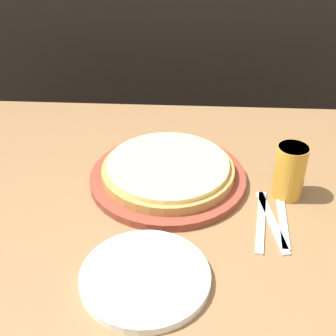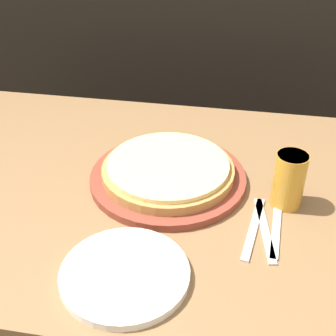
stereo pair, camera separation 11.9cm
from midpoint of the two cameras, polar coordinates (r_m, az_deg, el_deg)
name	(u,v)px [view 2 (the right image)]	position (r m, az deg, el deg)	size (l,w,h in m)	color
dining_table	(163,283)	(1.42, 1.87, -13.99)	(1.57, 0.93, 0.70)	olive
pizza_on_board	(168,173)	(1.19, 2.84, -0.69)	(0.40, 0.40, 0.06)	brown
beer_glass	(289,178)	(1.14, 17.48, -1.27)	(0.07, 0.07, 0.14)	gold
dinner_plate	(125,274)	(0.95, -1.66, -12.98)	(0.26, 0.26, 0.02)	white
fork	(253,228)	(1.09, 13.49, -7.25)	(0.05, 0.22, 0.00)	silver
dinner_knife	(265,229)	(1.09, 14.80, -7.36)	(0.05, 0.22, 0.00)	silver
spoon	(276,231)	(1.10, 16.10, -7.47)	(0.03, 0.19, 0.00)	silver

